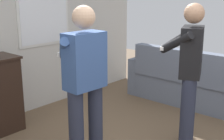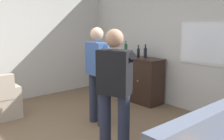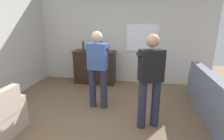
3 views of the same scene
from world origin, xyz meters
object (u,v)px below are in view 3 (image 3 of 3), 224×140
object	(u,v)px
sideboard_cabinet	(95,67)
couch	(216,103)
bottle_spirits_clear	(101,47)
bottle_liquor_amber	(95,48)
person_standing_right	(150,78)
person_standing_left	(98,67)
bottle_wine_green	(83,46)

from	to	relation	value
sideboard_cabinet	couch	bearing A→B (deg)	-29.62
bottle_spirits_clear	couch	bearing A→B (deg)	-32.16
bottle_liquor_amber	person_standing_right	xyz separation A→B (m)	(1.53, -2.06, -0.17)
couch	bottle_liquor_amber	size ratio (longest dim) A/B	9.11
couch	sideboard_cabinet	world-z (taller)	sideboard_cabinet
couch	person_standing_right	size ratio (longest dim) A/B	1.50
sideboard_cabinet	person_standing_left	size ratio (longest dim) A/B	0.75
couch	person_standing_right	xyz separation A→B (m)	(-1.29, -0.44, 0.59)
couch	bottle_spirits_clear	distance (m)	3.25
bottle_liquor_amber	person_standing_left	bearing A→B (deg)	-72.94
couch	sideboard_cabinet	distance (m)	3.29
bottle_wine_green	bottle_spirits_clear	world-z (taller)	bottle_wine_green
couch	bottle_wine_green	world-z (taller)	bottle_wine_green
person_standing_right	person_standing_left	bearing A→B (deg)	152.18
bottle_wine_green	person_standing_right	size ratio (longest dim) A/B	0.21
bottle_liquor_amber	person_standing_right	bearing A→B (deg)	-53.32
bottle_spirits_clear	person_standing_right	bearing A→B (deg)	-56.86
bottle_wine_green	person_standing_right	bearing A→B (deg)	-46.87
sideboard_cabinet	bottle_wine_green	distance (m)	0.72
person_standing_left	bottle_liquor_amber	bearing A→B (deg)	107.06
person_standing_right	couch	bearing A→B (deg)	18.94
bottle_liquor_amber	bottle_spirits_clear	size ratio (longest dim) A/B	0.93
bottle_liquor_amber	couch	bearing A→B (deg)	-29.83
sideboard_cabinet	person_standing_left	xyz separation A→B (m)	(0.49, -1.50, 0.44)
bottle_spirits_clear	person_standing_right	distance (m)	2.54
couch	bottle_spirits_clear	size ratio (longest dim) A/B	8.47
couch	person_standing_right	distance (m)	1.48
sideboard_cabinet	bottle_spirits_clear	distance (m)	0.65
person_standing_left	couch	bearing A→B (deg)	-3.07
bottle_liquor_amber	person_standing_right	distance (m)	2.57
bottle_wine_green	person_standing_left	size ratio (longest dim) A/B	0.21
couch	bottle_wine_green	size ratio (longest dim) A/B	7.23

